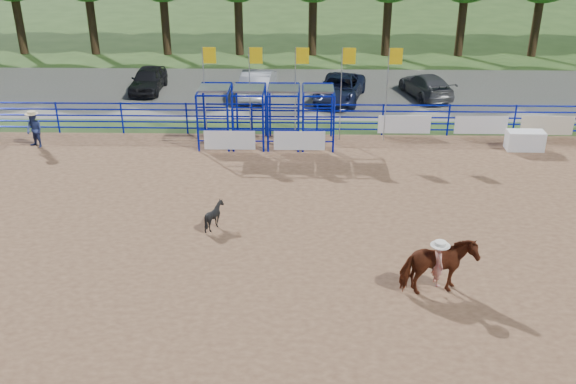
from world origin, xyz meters
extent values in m
plane|color=#375421|center=(0.00, 0.00, 0.00)|extent=(120.00, 120.00, 0.00)
cube|color=#855F42|center=(0.00, 0.00, 0.01)|extent=(30.00, 20.00, 0.02)
cube|color=slate|center=(0.00, 17.00, 0.01)|extent=(40.00, 10.00, 0.01)
cube|color=white|center=(8.99, 8.29, 0.44)|extent=(1.59, 0.77, 0.84)
imported|color=#5B2512|center=(3.06, -2.85, 0.87)|extent=(2.17, 1.33, 1.70)
imported|color=#B72B1A|center=(3.06, -2.85, 1.58)|extent=(0.39, 0.51, 1.25)
cylinder|color=white|center=(3.06, -2.85, 2.23)|extent=(0.54, 0.54, 0.12)
imported|color=black|center=(-3.60, 0.87, 0.47)|extent=(1.02, 0.97, 0.91)
imported|color=navy|center=(-12.37, 8.15, 0.80)|extent=(0.95, 0.88, 1.56)
cylinder|color=tan|center=(-12.37, 8.15, 1.58)|extent=(0.56, 0.56, 0.11)
imported|color=black|center=(-9.31, 16.92, 0.69)|extent=(1.66, 4.00, 1.35)
imported|color=#989BA1|center=(-3.09, 15.96, 0.77)|extent=(1.91, 4.72, 1.52)
imported|color=#161C37|center=(1.32, 15.39, 0.67)|extent=(3.27, 5.17, 1.33)
imported|color=#555558|center=(6.07, 16.19, 0.63)|extent=(2.81, 4.61, 1.25)
cube|color=white|center=(-3.80, 7.77, 0.55)|extent=(2.20, 0.04, 0.85)
cube|color=white|center=(-0.80, 7.77, 0.55)|extent=(2.20, 0.04, 0.85)
cube|color=white|center=(4.00, 9.96, 0.55)|extent=(2.40, 0.04, 0.85)
cube|color=white|center=(7.50, 9.96, 0.55)|extent=(2.40, 0.04, 0.85)
cube|color=beige|center=(10.50, 9.96, 0.55)|extent=(2.40, 0.04, 0.90)
cylinder|color=#3F2B19|center=(-20.00, 26.00, 2.40)|extent=(0.56, 0.56, 4.80)
cylinder|color=#3F2B19|center=(-15.00, 26.00, 2.40)|extent=(0.56, 0.56, 4.80)
cylinder|color=#3F2B19|center=(-10.00, 26.00, 2.40)|extent=(0.56, 0.56, 4.80)
cylinder|color=#3F2B19|center=(-5.00, 26.00, 2.40)|extent=(0.56, 0.56, 4.80)
cylinder|color=#3F2B19|center=(0.00, 26.00, 2.40)|extent=(0.56, 0.56, 4.80)
cylinder|color=#3F2B19|center=(5.00, 26.00, 2.40)|extent=(0.56, 0.56, 4.80)
cylinder|color=#3F2B19|center=(10.00, 26.00, 2.40)|extent=(0.56, 0.56, 4.80)
cylinder|color=#3F2B19|center=(15.00, 26.00, 2.40)|extent=(0.56, 0.56, 4.80)
camera|label=1|loc=(-0.76, -18.02, 10.27)|focal=40.00mm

